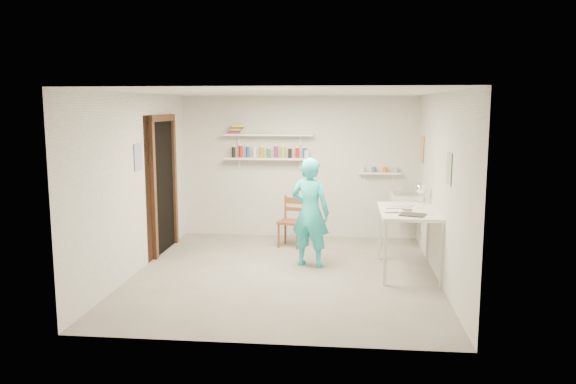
# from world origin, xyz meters

# --- Properties ---
(floor) EXTENTS (4.00, 4.50, 0.02)m
(floor) POSITION_xyz_m (0.00, 0.00, -0.01)
(floor) COLOR slate
(floor) RESTS_ON ground
(ceiling) EXTENTS (4.00, 4.50, 0.02)m
(ceiling) POSITION_xyz_m (0.00, 0.00, 2.41)
(ceiling) COLOR silver
(ceiling) RESTS_ON wall_back
(wall_back) EXTENTS (4.00, 0.02, 2.40)m
(wall_back) POSITION_xyz_m (0.00, 2.26, 1.20)
(wall_back) COLOR silver
(wall_back) RESTS_ON ground
(wall_front) EXTENTS (4.00, 0.02, 2.40)m
(wall_front) POSITION_xyz_m (0.00, -2.26, 1.20)
(wall_front) COLOR silver
(wall_front) RESTS_ON ground
(wall_left) EXTENTS (0.02, 4.50, 2.40)m
(wall_left) POSITION_xyz_m (-2.01, 0.00, 1.20)
(wall_left) COLOR silver
(wall_left) RESTS_ON ground
(wall_right) EXTENTS (0.02, 4.50, 2.40)m
(wall_right) POSITION_xyz_m (2.01, 0.00, 1.20)
(wall_right) COLOR silver
(wall_right) RESTS_ON ground
(doorway_recess) EXTENTS (0.02, 0.90, 2.00)m
(doorway_recess) POSITION_xyz_m (-1.99, 1.05, 1.00)
(doorway_recess) COLOR black
(doorway_recess) RESTS_ON wall_left
(corridor_box) EXTENTS (1.40, 1.50, 2.10)m
(corridor_box) POSITION_xyz_m (-2.70, 1.05, 1.05)
(corridor_box) COLOR brown
(corridor_box) RESTS_ON ground
(door_lintel) EXTENTS (0.06, 1.05, 0.10)m
(door_lintel) POSITION_xyz_m (-1.97, 1.05, 2.05)
(door_lintel) COLOR brown
(door_lintel) RESTS_ON wall_left
(door_jamb_near) EXTENTS (0.06, 0.10, 2.00)m
(door_jamb_near) POSITION_xyz_m (-1.97, 0.55, 1.00)
(door_jamb_near) COLOR brown
(door_jamb_near) RESTS_ON ground
(door_jamb_far) EXTENTS (0.06, 0.10, 2.00)m
(door_jamb_far) POSITION_xyz_m (-1.97, 1.55, 1.00)
(door_jamb_far) COLOR brown
(door_jamb_far) RESTS_ON ground
(shelf_lower) EXTENTS (1.50, 0.22, 0.03)m
(shelf_lower) POSITION_xyz_m (-0.50, 2.13, 1.35)
(shelf_lower) COLOR white
(shelf_lower) RESTS_ON wall_back
(shelf_upper) EXTENTS (1.50, 0.22, 0.03)m
(shelf_upper) POSITION_xyz_m (-0.50, 2.13, 1.75)
(shelf_upper) COLOR white
(shelf_upper) RESTS_ON wall_back
(ledge_shelf) EXTENTS (0.70, 0.14, 0.03)m
(ledge_shelf) POSITION_xyz_m (1.35, 2.17, 1.12)
(ledge_shelf) COLOR white
(ledge_shelf) RESTS_ON wall_back
(poster_left) EXTENTS (0.01, 0.28, 0.36)m
(poster_left) POSITION_xyz_m (-1.99, 0.05, 1.55)
(poster_left) COLOR #334C7F
(poster_left) RESTS_ON wall_left
(poster_right_a) EXTENTS (0.01, 0.34, 0.42)m
(poster_right_a) POSITION_xyz_m (1.99, 1.80, 1.55)
(poster_right_a) COLOR #995933
(poster_right_a) RESTS_ON wall_right
(poster_right_b) EXTENTS (0.01, 0.30, 0.38)m
(poster_right_b) POSITION_xyz_m (1.99, -0.55, 1.50)
(poster_right_b) COLOR #3F724C
(poster_right_b) RESTS_ON wall_right
(belfast_sink) EXTENTS (0.48, 0.60, 0.30)m
(belfast_sink) POSITION_xyz_m (1.75, 1.70, 0.70)
(belfast_sink) COLOR white
(belfast_sink) RESTS_ON wall_right
(man) EXTENTS (0.65, 0.53, 1.53)m
(man) POSITION_xyz_m (0.31, 0.43, 0.77)
(man) COLOR #28C8CB
(man) RESTS_ON ground
(wall_clock) EXTENTS (0.27, 0.12, 0.27)m
(wall_clock) POSITION_xyz_m (0.24, 0.63, 1.02)
(wall_clock) COLOR beige
(wall_clock) RESTS_ON man
(wooden_chair) EXTENTS (0.45, 0.44, 0.80)m
(wooden_chair) POSITION_xyz_m (-0.06, 1.49, 0.40)
(wooden_chair) COLOR brown
(wooden_chair) RESTS_ON ground
(work_table) EXTENTS (0.77, 1.29, 0.86)m
(work_table) POSITION_xyz_m (1.64, 0.23, 0.43)
(work_table) COLOR white
(work_table) RESTS_ON ground
(desk_lamp) EXTENTS (0.16, 0.16, 0.16)m
(desk_lamp) POSITION_xyz_m (1.85, 0.75, 1.08)
(desk_lamp) COLOR white
(desk_lamp) RESTS_ON work_table
(spray_cans) EXTENTS (1.34, 0.06, 0.17)m
(spray_cans) POSITION_xyz_m (-0.50, 2.13, 1.45)
(spray_cans) COLOR black
(spray_cans) RESTS_ON shelf_lower
(book_stack) EXTENTS (0.26, 0.14, 0.14)m
(book_stack) POSITION_xyz_m (-1.06, 2.13, 1.83)
(book_stack) COLOR red
(book_stack) RESTS_ON shelf_upper
(ledge_pots) EXTENTS (0.48, 0.07, 0.09)m
(ledge_pots) POSITION_xyz_m (1.35, 2.17, 1.18)
(ledge_pots) COLOR silver
(ledge_pots) RESTS_ON ledge_shelf
(papers) EXTENTS (0.30, 0.22, 0.02)m
(papers) POSITION_xyz_m (1.64, 0.23, 0.87)
(papers) COLOR silver
(papers) RESTS_ON work_table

